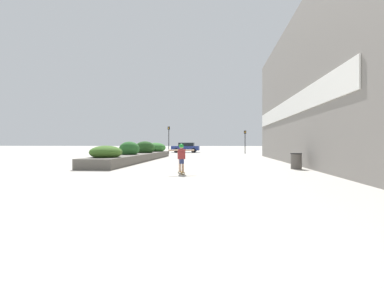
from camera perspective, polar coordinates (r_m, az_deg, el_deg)
ground_plane at (r=4.01m, az=-17.45°, el=-19.37°), size 300.00×300.00×0.00m
building_wall_right at (r=14.21m, az=27.46°, el=14.09°), size 0.67×31.80×9.58m
planter_box at (r=21.12m, az=-11.61°, el=-2.09°), size 2.02×14.95×1.56m
skateboard at (r=11.45m, az=-2.37°, el=-6.29°), size 0.43×0.79×0.09m
skateboarder at (r=11.40m, az=-2.37°, el=-2.42°), size 1.11×0.47×1.24m
trash_bin at (r=14.68m, az=22.15°, el=-3.52°), size 0.58×0.58×0.84m
car_leftmost at (r=40.37m, az=25.32°, el=-0.79°), size 4.13×1.90×1.39m
car_center_left at (r=39.15m, az=-1.40°, el=-0.74°), size 4.21×2.00×1.51m
traffic_light_left at (r=36.03m, az=-5.19°, el=1.96°), size 0.28×0.30×3.76m
traffic_light_right at (r=35.30m, az=11.71°, el=1.38°), size 0.28×0.30×3.13m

